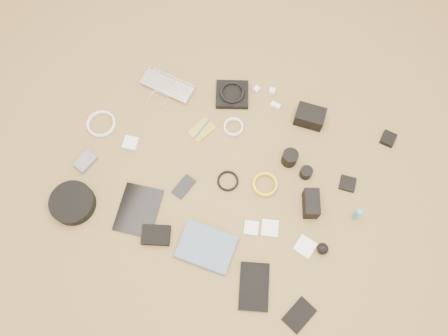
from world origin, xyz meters
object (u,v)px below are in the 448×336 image
at_px(paperback, 199,266).
at_px(dslr_camera, 310,117).
at_px(headphone_case, 73,203).
at_px(phone, 184,187).
at_px(laptop, 163,91).
at_px(tablet, 139,210).

bearing_deg(paperback, dslr_camera, -16.63).
bearing_deg(headphone_case, dslr_camera, 43.73).
height_order(phone, headphone_case, headphone_case).
bearing_deg(phone, paperback, -40.58).
distance_m(laptop, phone, 0.53).
xyz_separation_m(dslr_camera, phone, (-0.44, -0.57, -0.04)).
bearing_deg(dslr_camera, headphone_case, -140.84).
distance_m(dslr_camera, paperback, 0.91).
xyz_separation_m(laptop, headphone_case, (-0.13, -0.71, 0.02)).
height_order(tablet, paperback, paperback).
bearing_deg(headphone_case, tablet, 17.31).
distance_m(laptop, tablet, 0.64).
bearing_deg(paperback, headphone_case, 83.79).
height_order(dslr_camera, tablet, dslr_camera).
distance_m(headphone_case, paperback, 0.66).
relative_size(laptop, tablet, 1.18).
xyz_separation_m(phone, headphone_case, (-0.44, -0.28, 0.02)).
xyz_separation_m(laptop, paperback, (0.53, -0.75, 0.00)).
relative_size(dslr_camera, headphone_case, 0.69).
xyz_separation_m(tablet, phone, (0.15, 0.19, -0.00)).
distance_m(tablet, headphone_case, 0.31).
bearing_deg(laptop, phone, -50.02).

